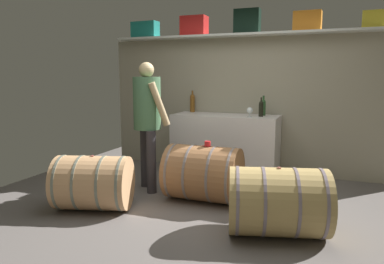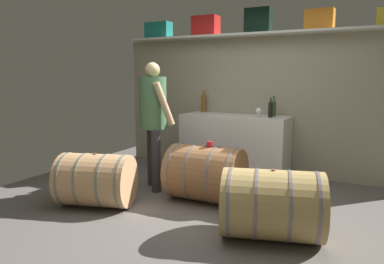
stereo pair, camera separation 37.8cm
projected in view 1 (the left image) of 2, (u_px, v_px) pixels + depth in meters
ground_plane at (217, 202)px, 4.35m from camera, size 5.78×7.40×0.02m
back_wall_panel at (248, 105)px, 5.64m from camera, size 4.58×0.10×2.07m
high_shelf_board at (247, 35)px, 5.33m from camera, size 4.21×0.40×0.03m
toolcase_teal at (145, 30)px, 5.93m from camera, size 0.45×0.22×0.26m
toolcase_red at (194, 26)px, 5.61m from camera, size 0.39×0.25×0.30m
toolcase_black at (247, 22)px, 5.31m from camera, size 0.37×0.19×0.35m
toolcase_orange at (307, 21)px, 5.01m from camera, size 0.38×0.21×0.27m
toolcase_yellow at (374, 20)px, 4.71m from camera, size 0.30×0.20×0.23m
work_cabinet at (225, 145)px, 5.49m from camera, size 1.57×0.60×0.91m
wine_bottle_amber at (192, 103)px, 5.83m from camera, size 0.08×0.08×0.34m
wine_bottle_dark at (261, 108)px, 5.18m from camera, size 0.06×0.06×0.28m
wine_bottle_green at (263, 107)px, 5.32m from camera, size 0.07×0.07×0.29m
wine_glass at (250, 111)px, 5.14m from camera, size 0.09×0.09×0.14m
wine_barrel_near at (203, 173)px, 4.35m from camera, size 0.87×0.68×0.68m
wine_barrel_far at (278, 202)px, 3.40m from camera, size 1.05×0.86×0.66m
wine_barrel_flank at (93, 183)px, 4.06m from camera, size 0.95×0.82×0.62m
tasting_cup at (208, 144)px, 4.27m from camera, size 0.07×0.07×0.06m
winemaker_pouring at (148, 113)px, 4.66m from camera, size 0.52×0.53×1.66m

